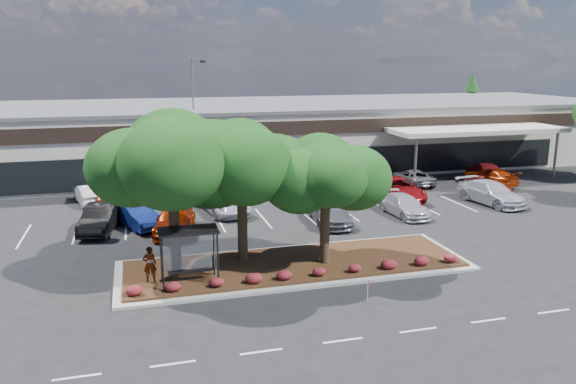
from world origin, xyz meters
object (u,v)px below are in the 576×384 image
object	(u,v)px
survey_stake	(368,288)
car_1	(137,215)
car_0	(101,218)
light_pole	(195,127)

from	to	relation	value
survey_stake	car_1	bearing A→B (deg)	123.42
car_0	car_1	bearing A→B (deg)	19.83
survey_stake	car_1	size ratio (longest dim) A/B	0.22
light_pole	survey_stake	distance (m)	29.55
survey_stake	car_1	world-z (taller)	car_1
car_0	car_1	world-z (taller)	car_0
car_1	car_0	bearing A→B (deg)	165.01
light_pole	car_0	world-z (taller)	light_pole
survey_stake	car_0	bearing A→B (deg)	129.61
light_pole	car_1	size ratio (longest dim) A/B	2.25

